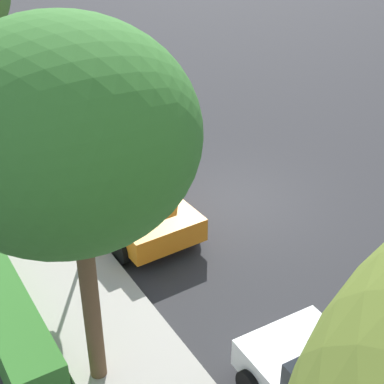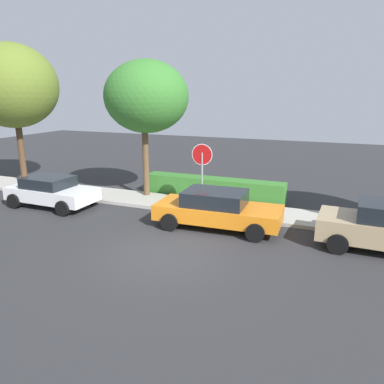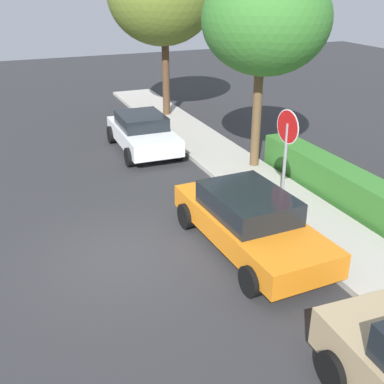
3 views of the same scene
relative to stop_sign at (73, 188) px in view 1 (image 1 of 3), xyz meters
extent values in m
plane|color=#2D2D30|center=(0.52, -4.38, -1.97)|extent=(60.00, 60.00, 0.00)
cube|color=#B2ADA3|center=(0.52, 0.36, -1.90)|extent=(32.00, 2.04, 0.14)
cylinder|color=gray|center=(0.00, 0.00, -0.73)|extent=(0.08, 0.08, 2.47)
cylinder|color=white|center=(0.00, 0.00, 0.42)|extent=(0.87, 0.07, 0.87)
cylinder|color=red|center=(0.00, 0.00, 0.42)|extent=(0.81, 0.07, 0.81)
cube|color=orange|center=(1.26, -1.66, -1.38)|extent=(4.60, 1.97, 0.56)
cube|color=black|center=(1.14, -1.66, -0.84)|extent=(2.25, 1.66, 0.52)
cylinder|color=black|center=(2.77, -0.70, -1.65)|extent=(0.65, 0.24, 0.64)
cylinder|color=black|center=(2.84, -2.49, -1.65)|extent=(0.65, 0.24, 0.64)
cylinder|color=black|center=(-0.31, -0.82, -1.65)|extent=(0.65, 0.24, 0.64)
cylinder|color=black|center=(-0.24, -2.61, -1.65)|extent=(0.65, 0.24, 0.64)
cylinder|color=black|center=(-4.92, -2.74, -1.65)|extent=(0.64, 0.23, 0.64)
cube|color=tan|center=(6.92, -1.66, -1.32)|extent=(4.44, 1.95, 0.69)
cube|color=black|center=(6.83, -1.65, -0.70)|extent=(1.97, 1.64, 0.54)
cylinder|color=black|center=(8.44, -0.83, -1.65)|extent=(0.65, 0.25, 0.64)
cylinder|color=black|center=(8.36, -2.60, -1.65)|extent=(0.65, 0.25, 0.64)
cylinder|color=black|center=(5.47, -0.71, -1.65)|extent=(0.65, 0.25, 0.64)
cylinder|color=black|center=(5.39, -2.48, -1.65)|extent=(0.65, 0.25, 0.64)
cylinder|color=brown|center=(-3.14, 0.95, -0.25)|extent=(0.29, 0.29, 3.43)
ellipsoid|color=#387A2D|center=(-3.04, 1.02, 2.67)|extent=(3.75, 3.75, 3.20)
cylinder|color=gold|center=(6.31, -0.27, -1.69)|extent=(0.22, 0.22, 0.55)
sphere|color=gold|center=(6.31, -0.27, -1.36)|extent=(0.21, 0.21, 0.21)
cylinder|color=gold|center=(6.46, -0.27, -1.64)|extent=(0.08, 0.09, 0.09)
camera|label=1|loc=(-10.05, 3.24, 6.00)|focal=55.00mm
camera|label=2|loc=(5.28, -14.03, 2.84)|focal=35.00mm
camera|label=3|loc=(9.66, -6.59, 3.81)|focal=45.00mm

